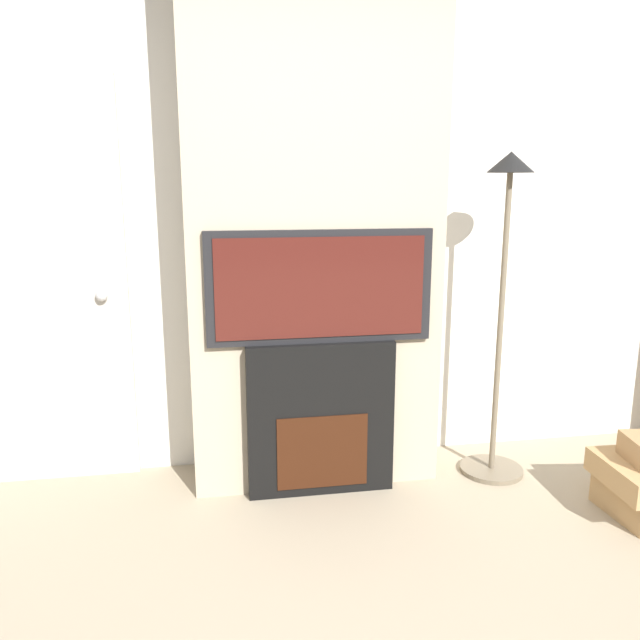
{
  "coord_description": "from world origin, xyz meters",
  "views": [
    {
      "loc": [
        -0.5,
        -1.27,
        1.52
      ],
      "look_at": [
        0.0,
        1.61,
        0.88
      ],
      "focal_mm": 35.0,
      "sensor_mm": 36.0,
      "label": 1
    }
  ],
  "objects": [
    {
      "name": "wall_back",
      "position": [
        0.0,
        2.03,
        1.35
      ],
      "size": [
        6.0,
        0.06,
        2.7
      ],
      "color": "silver",
      "rests_on": "ground_plane"
    },
    {
      "name": "chimney_breast",
      "position": [
        0.0,
        1.8,
        1.35
      ],
      "size": [
        1.24,
        0.39,
        2.7
      ],
      "color": "tan",
      "rests_on": "ground_plane"
    },
    {
      "name": "fireplace",
      "position": [
        0.0,
        1.61,
        0.38
      ],
      "size": [
        0.72,
        0.15,
        0.77
      ],
      "color": "black",
      "rests_on": "ground_plane"
    },
    {
      "name": "television",
      "position": [
        0.0,
        1.6,
        1.04
      ],
      "size": [
        1.08,
        0.07,
        0.54
      ],
      "color": "black",
      "rests_on": "fireplace"
    },
    {
      "name": "floor_lamp",
      "position": [
        0.94,
        1.64,
        1.03
      ],
      "size": [
        0.33,
        0.33,
        1.67
      ],
      "color": "#726651",
      "rests_on": "ground_plane"
    },
    {
      "name": "entry_door",
      "position": [
        -1.34,
        1.97,
        1.01
      ],
      "size": [
        0.83,
        0.09,
        2.03
      ],
      "color": "#BCB7AD",
      "rests_on": "ground_plane"
    }
  ]
}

